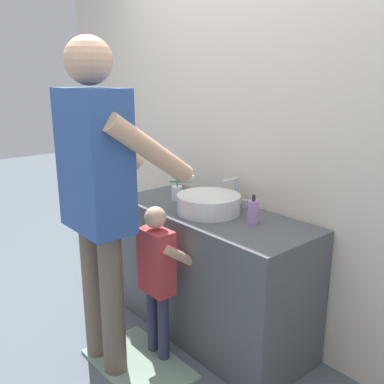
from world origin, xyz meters
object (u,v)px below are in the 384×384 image
Objects in this scene: toothbrush_cup at (177,193)px; soap_bottle at (253,212)px; adult_parent at (99,182)px; child_toddler at (158,270)px.

toothbrush_cup reaches higher than soap_bottle.
child_toddler is at bearing 60.70° from adult_parent.
child_toddler is at bearing -50.61° from toothbrush_cup.
soap_bottle is at bearing 55.47° from child_toddler.
child_toddler is (-0.30, -0.44, -0.33)m from soap_bottle.
adult_parent is at bearing -119.30° from child_toddler.
toothbrush_cup is 0.22× the size of child_toddler.
adult_parent is (-0.45, -0.69, 0.20)m from soap_bottle.
soap_bottle is (0.63, 0.04, 0.02)m from toothbrush_cup.
soap_bottle is at bearing 3.63° from toothbrush_cup.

